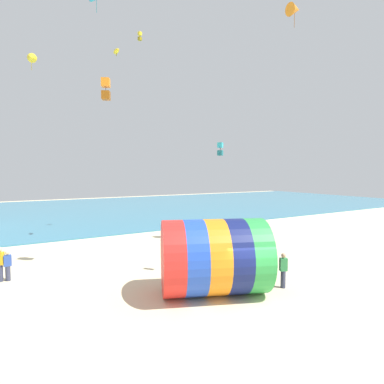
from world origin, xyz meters
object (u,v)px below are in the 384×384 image
at_px(kite_orange_delta, 295,10).
at_px(bystander_mid_beach, 0,264).
at_px(kite_handler, 283,270).
at_px(kite_yellow_parafoil, 116,51).
at_px(kite_yellow_delta, 31,58).
at_px(kite_yellow_box, 140,36).
at_px(giant_inflatable_tube, 214,257).
at_px(kite_orange_box, 106,89).
at_px(kite_cyan_box, 220,149).
at_px(bystander_near_water, 8,266).

relative_size(kite_orange_delta, bystander_mid_beach, 1.01).
distance_m(kite_handler, bystander_mid_beach, 14.40).
bearing_deg(kite_yellow_parafoil, kite_yellow_delta, 160.79).
bearing_deg(kite_orange_delta, kite_yellow_box, 126.12).
height_order(giant_inflatable_tube, kite_yellow_delta, kite_yellow_delta).
height_order(kite_yellow_parafoil, kite_orange_delta, kite_orange_delta).
bearing_deg(kite_yellow_delta, kite_yellow_parafoil, -19.21).
xyz_separation_m(kite_handler, kite_orange_box, (-6.65, 7.17, 9.47)).
height_order(kite_cyan_box, kite_yellow_parafoil, kite_yellow_parafoil).
bearing_deg(kite_handler, kite_yellow_box, 93.86).
bearing_deg(kite_yellow_parafoil, bystander_near_water, -143.22).
height_order(kite_handler, kite_cyan_box, kite_cyan_box).
bearing_deg(kite_yellow_delta, kite_orange_box, -67.98).
distance_m(kite_orange_box, bystander_mid_beach, 10.88).
height_order(kite_yellow_box, kite_orange_delta, kite_yellow_box).
distance_m(giant_inflatable_tube, kite_yellow_box, 22.61).
height_order(kite_handler, kite_orange_delta, kite_orange_delta).
distance_m(kite_yellow_parafoil, bystander_near_water, 17.08).
xyz_separation_m(kite_handler, kite_cyan_box, (-1.83, 2.78, 5.99)).
relative_size(kite_cyan_box, kite_yellow_delta, 0.55).
bearing_deg(kite_orange_delta, kite_yellow_parafoil, 144.92).
bearing_deg(kite_yellow_delta, bystander_mid_beach, -105.00).
distance_m(kite_yellow_box, kite_yellow_parafoil, 5.34).
bearing_deg(bystander_mid_beach, giant_inflatable_tube, -37.58).
distance_m(kite_yellow_parafoil, bystander_mid_beach, 17.10).
height_order(kite_yellow_box, kite_yellow_parafoil, kite_yellow_box).
bearing_deg(kite_orange_box, kite_yellow_parafoil, 68.76).
xyz_separation_m(kite_yellow_box, bystander_mid_beach, (-10.93, -8.71, -17.16)).
distance_m(kite_orange_delta, kite_orange_box, 15.35).
height_order(kite_yellow_parafoil, kite_orange_box, kite_yellow_parafoil).
xyz_separation_m(giant_inflatable_tube, kite_cyan_box, (1.48, 1.63, 5.14)).
relative_size(kite_yellow_parafoil, kite_yellow_delta, 0.74).
relative_size(kite_handler, kite_cyan_box, 2.37).
xyz_separation_m(kite_cyan_box, kite_yellow_delta, (-8.18, 12.70, 7.30)).
bearing_deg(bystander_near_water, kite_orange_box, -7.56).
bearing_deg(bystander_near_water, kite_yellow_delta, 77.39).
distance_m(kite_cyan_box, kite_yellow_parafoil, 13.67).
bearing_deg(kite_orange_box, giant_inflatable_tube, -60.96).
xyz_separation_m(kite_handler, bystander_mid_beach, (-12.05, 7.88, 0.06)).
relative_size(giant_inflatable_tube, kite_yellow_box, 7.11).
relative_size(giant_inflatable_tube, kite_orange_delta, 3.10).
xyz_separation_m(kite_handler, kite_yellow_parafoil, (-4.21, 13.46, 14.19)).
bearing_deg(giant_inflatable_tube, kite_yellow_delta, 115.07).
relative_size(kite_handler, kite_yellow_delta, 1.30).
height_order(kite_yellow_delta, bystander_mid_beach, kite_yellow_delta).
height_order(kite_yellow_box, bystander_near_water, kite_yellow_box).
xyz_separation_m(kite_yellow_box, kite_orange_delta, (7.93, -10.87, -0.54)).
bearing_deg(kite_yellow_parafoil, kite_cyan_box, -77.46).
bearing_deg(bystander_near_water, kite_orange_delta, -6.54).
height_order(giant_inflatable_tube, kite_yellow_parafoil, kite_yellow_parafoil).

